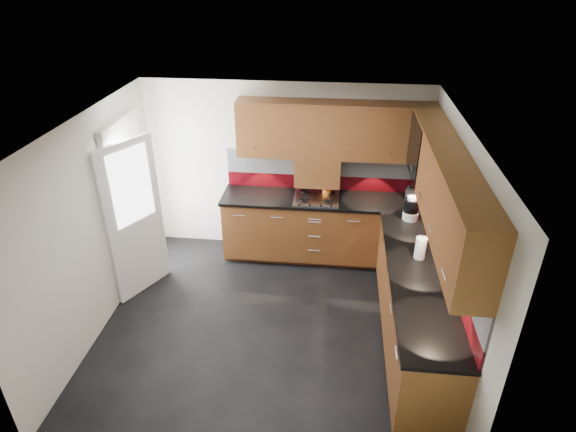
# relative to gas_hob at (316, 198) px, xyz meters

# --- Properties ---
(room) EXTENTS (4.00, 3.80, 2.64)m
(room) POSITION_rel_gas_hob_xyz_m (-0.45, -1.47, 0.54)
(room) COLOR black
(base_cabinets) EXTENTS (2.70, 3.20, 0.95)m
(base_cabinets) POSITION_rel_gas_hob_xyz_m (0.62, -0.75, -0.52)
(base_cabinets) COLOR #5A2B14
(base_cabinets) RESTS_ON room
(countertop) EXTENTS (2.72, 3.22, 0.04)m
(countertop) POSITION_rel_gas_hob_xyz_m (0.60, -0.77, -0.04)
(countertop) COLOR black
(countertop) RESTS_ON base_cabinets
(backsplash) EXTENTS (2.70, 3.20, 0.54)m
(backsplash) POSITION_rel_gas_hob_xyz_m (0.83, -0.54, 0.25)
(backsplash) COLOR maroon
(backsplash) RESTS_ON countertop
(upper_cabinets) EXTENTS (2.50, 3.20, 0.72)m
(upper_cabinets) POSITION_rel_gas_hob_xyz_m (0.78, -0.69, 0.88)
(upper_cabinets) COLOR #5A2B14
(upper_cabinets) RESTS_ON room
(extractor_hood) EXTENTS (0.60, 0.33, 0.40)m
(extractor_hood) POSITION_rel_gas_hob_xyz_m (0.00, 0.17, 0.32)
(extractor_hood) COLOR #5A2B14
(extractor_hood) RESTS_ON room
(glass_cabinet) EXTENTS (0.32, 0.80, 0.66)m
(glass_cabinet) POSITION_rel_gas_hob_xyz_m (1.26, -0.40, 0.91)
(glass_cabinet) COLOR black
(glass_cabinet) RESTS_ON room
(back_door) EXTENTS (0.42, 1.19, 2.04)m
(back_door) POSITION_rel_gas_hob_xyz_m (-2.23, -0.72, 0.08)
(back_door) COLOR white
(back_door) RESTS_ON room
(gas_hob) EXTENTS (0.60, 0.52, 0.05)m
(gas_hob) POSITION_rel_gas_hob_xyz_m (0.00, 0.00, 0.00)
(gas_hob) COLOR silver
(gas_hob) RESTS_ON countertop
(utensil_pot) EXTENTS (0.12, 0.12, 0.44)m
(utensil_pot) POSITION_rel_gas_hob_xyz_m (0.13, 0.13, 0.08)
(utensil_pot) COLOR #D25E13
(utensil_pot) RESTS_ON countertop
(toaster) EXTENTS (0.28, 0.23, 0.18)m
(toaster) POSITION_rel_gas_hob_xyz_m (1.30, 0.08, 0.07)
(toaster) COLOR silver
(toaster) RESTS_ON countertop
(food_processor) EXTENTS (0.19, 0.19, 0.32)m
(food_processor) POSITION_rel_gas_hob_xyz_m (1.17, -0.44, 0.13)
(food_processor) COLOR white
(food_processor) RESTS_ON countertop
(paper_towel) EXTENTS (0.15, 0.15, 0.25)m
(paper_towel) POSITION_rel_gas_hob_xyz_m (1.18, -1.29, 0.11)
(paper_towel) COLOR white
(paper_towel) RESTS_ON countertop
(orange_cloth) EXTENTS (0.17, 0.16, 0.01)m
(orange_cloth) POSITION_rel_gas_hob_xyz_m (1.20, -0.39, -0.01)
(orange_cloth) COLOR red
(orange_cloth) RESTS_ON countertop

